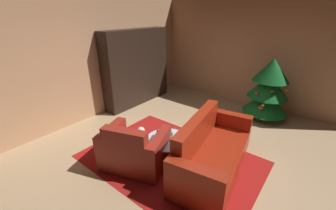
{
  "coord_description": "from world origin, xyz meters",
  "views": [
    {
      "loc": [
        1.76,
        -2.81,
        2.4
      ],
      "look_at": [
        -0.37,
        -0.11,
        0.87
      ],
      "focal_mm": 22.54,
      "sensor_mm": 36.0,
      "label": 1
    }
  ],
  "objects_px": {
    "couch_red": "(211,152)",
    "bottle_on_table": "(158,138)",
    "coffee_table": "(167,141)",
    "bookshelf_unit": "(141,67)",
    "book_stack_on_table": "(167,135)",
    "decorated_tree": "(268,89)",
    "armchair_red": "(134,150)"
  },
  "relations": [
    {
      "from": "bottle_on_table",
      "to": "armchair_red",
      "type": "bearing_deg",
      "value": -137.62
    },
    {
      "from": "bookshelf_unit",
      "to": "decorated_tree",
      "type": "relative_size",
      "value": 1.43
    },
    {
      "from": "armchair_red",
      "to": "couch_red",
      "type": "distance_m",
      "value": 1.27
    },
    {
      "from": "couch_red",
      "to": "decorated_tree",
      "type": "height_order",
      "value": "decorated_tree"
    },
    {
      "from": "armchair_red",
      "to": "couch_red",
      "type": "relative_size",
      "value": 0.61
    },
    {
      "from": "coffee_table",
      "to": "bottle_on_table",
      "type": "distance_m",
      "value": 0.24
    },
    {
      "from": "coffee_table",
      "to": "bottle_on_table",
      "type": "height_order",
      "value": "bottle_on_table"
    },
    {
      "from": "couch_red",
      "to": "armchair_red",
      "type": "bearing_deg",
      "value": -144.8
    },
    {
      "from": "bottle_on_table",
      "to": "coffee_table",
      "type": "bearing_deg",
      "value": 76.3
    },
    {
      "from": "bookshelf_unit",
      "to": "bottle_on_table",
      "type": "height_order",
      "value": "bookshelf_unit"
    },
    {
      "from": "book_stack_on_table",
      "to": "bottle_on_table",
      "type": "height_order",
      "value": "bottle_on_table"
    },
    {
      "from": "coffee_table",
      "to": "bottle_on_table",
      "type": "relative_size",
      "value": 2.89
    },
    {
      "from": "decorated_tree",
      "to": "bookshelf_unit",
      "type": "bearing_deg",
      "value": -161.86
    },
    {
      "from": "bottle_on_table",
      "to": "decorated_tree",
      "type": "distance_m",
      "value": 3.05
    },
    {
      "from": "couch_red",
      "to": "decorated_tree",
      "type": "relative_size",
      "value": 1.37
    },
    {
      "from": "book_stack_on_table",
      "to": "decorated_tree",
      "type": "xyz_separation_m",
      "value": [
        0.9,
        2.66,
        0.29
      ]
    },
    {
      "from": "couch_red",
      "to": "book_stack_on_table",
      "type": "relative_size",
      "value": 11.11
    },
    {
      "from": "bookshelf_unit",
      "to": "book_stack_on_table",
      "type": "xyz_separation_m",
      "value": [
        2.22,
        -1.64,
        -0.52
      ]
    },
    {
      "from": "bookshelf_unit",
      "to": "bottle_on_table",
      "type": "xyz_separation_m",
      "value": [
        2.21,
        -1.88,
        -0.47
      ]
    },
    {
      "from": "coffee_table",
      "to": "decorated_tree",
      "type": "xyz_separation_m",
      "value": [
        0.86,
        2.71,
        0.37
      ]
    },
    {
      "from": "armchair_red",
      "to": "book_stack_on_table",
      "type": "xyz_separation_m",
      "value": [
        0.29,
        0.51,
        0.16
      ]
    },
    {
      "from": "couch_red",
      "to": "coffee_table",
      "type": "xyz_separation_m",
      "value": [
        -0.7,
        -0.27,
        0.08
      ]
    },
    {
      "from": "bookshelf_unit",
      "to": "book_stack_on_table",
      "type": "height_order",
      "value": "bookshelf_unit"
    },
    {
      "from": "armchair_red",
      "to": "bottle_on_table",
      "type": "relative_size",
      "value": 4.89
    },
    {
      "from": "coffee_table",
      "to": "bookshelf_unit",
      "type": "bearing_deg",
      "value": 143.22
    },
    {
      "from": "coffee_table",
      "to": "decorated_tree",
      "type": "distance_m",
      "value": 2.87
    },
    {
      "from": "couch_red",
      "to": "bottle_on_table",
      "type": "bearing_deg",
      "value": -148.0
    },
    {
      "from": "decorated_tree",
      "to": "book_stack_on_table",
      "type": "bearing_deg",
      "value": -108.67
    },
    {
      "from": "bottle_on_table",
      "to": "book_stack_on_table",
      "type": "bearing_deg",
      "value": 89.09
    },
    {
      "from": "armchair_red",
      "to": "bottle_on_table",
      "type": "bearing_deg",
      "value": 42.38
    },
    {
      "from": "coffee_table",
      "to": "bottle_on_table",
      "type": "xyz_separation_m",
      "value": [
        -0.05,
        -0.19,
        0.14
      ]
    },
    {
      "from": "bottle_on_table",
      "to": "decorated_tree",
      "type": "bearing_deg",
      "value": 72.74
    }
  ]
}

